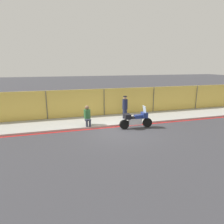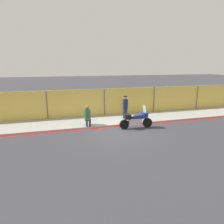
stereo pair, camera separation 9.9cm
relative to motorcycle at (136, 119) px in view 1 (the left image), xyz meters
name	(u,v)px [view 1 (the left image)]	position (x,y,z in m)	size (l,w,h in m)	color
ground_plane	(119,131)	(-1.21, -0.30, -0.57)	(120.00, 120.00, 0.00)	#38383D
sidewalk	(109,120)	(-1.21, 2.04, -0.51)	(31.38, 2.73, 0.12)	#9E9E99
curb_paint_stripe	(115,127)	(-1.21, 0.58, -0.57)	(31.38, 0.18, 0.01)	red
storefront_fence	(104,103)	(-1.21, 3.49, 0.51)	(29.81, 0.17, 2.17)	gold
motorcycle	(136,119)	(0.00, 0.00, 0.00)	(2.18, 0.53, 1.42)	black
officer_standing	(125,107)	(-0.01, 2.01, 0.39)	(0.38, 0.38, 1.64)	#191E38
person_seated_on_curb	(87,115)	(-2.91, 1.13, 0.26)	(0.43, 0.69, 1.28)	#2D3342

